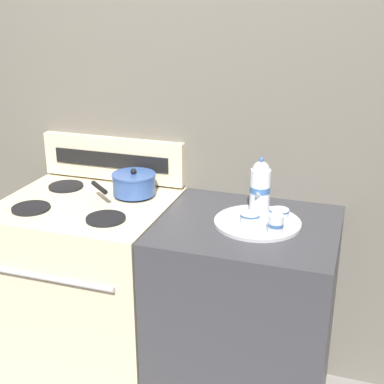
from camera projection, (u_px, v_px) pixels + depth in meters
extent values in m
plane|color=gray|center=(165.00, 384.00, 2.64)|extent=(6.00, 6.00, 0.00)
cube|color=#666056|center=(187.00, 151.00, 2.56)|extent=(6.00, 0.05, 2.20)
cube|color=beige|center=(91.00, 291.00, 2.59)|extent=(0.76, 0.65, 0.92)
cylinder|color=silver|center=(47.00, 278.00, 2.19)|extent=(0.61, 0.02, 0.02)
cylinder|color=black|center=(66.00, 186.00, 2.60)|extent=(0.17, 0.17, 0.01)
cylinder|color=black|center=(134.00, 195.00, 2.50)|extent=(0.17, 0.17, 0.01)
cylinder|color=black|center=(31.00, 208.00, 2.34)|extent=(0.17, 0.17, 0.01)
cylinder|color=black|center=(106.00, 218.00, 2.24)|extent=(0.17, 0.17, 0.01)
cube|color=beige|center=(113.00, 159.00, 2.65)|extent=(0.74, 0.05, 0.21)
cube|color=black|center=(111.00, 160.00, 2.63)|extent=(0.61, 0.01, 0.07)
cube|color=#38383D|center=(244.00, 319.00, 2.36)|extent=(0.74, 0.65, 0.92)
cylinder|color=#335193|center=(134.00, 185.00, 2.48)|extent=(0.20, 0.20, 0.09)
cylinder|color=#335193|center=(134.00, 175.00, 2.46)|extent=(0.20, 0.20, 0.01)
sphere|color=black|center=(133.00, 171.00, 2.46)|extent=(0.03, 0.03, 0.03)
cylinder|color=black|center=(99.00, 187.00, 2.39)|extent=(0.12, 0.11, 0.02)
cylinder|color=#B2B2B7|center=(257.00, 222.00, 2.20)|extent=(0.36, 0.36, 0.01)
cylinder|color=silver|center=(260.00, 191.00, 2.25)|extent=(0.08, 0.08, 0.19)
cylinder|color=#38609E|center=(260.00, 189.00, 2.24)|extent=(0.09, 0.09, 0.03)
sphere|color=silver|center=(261.00, 170.00, 2.21)|extent=(0.07, 0.07, 0.07)
sphere|color=#38609E|center=(261.00, 160.00, 2.20)|extent=(0.02, 0.02, 0.02)
cone|color=silver|center=(257.00, 194.00, 2.19)|extent=(0.03, 0.06, 0.05)
cylinder|color=silver|center=(250.00, 226.00, 2.14)|extent=(0.12, 0.12, 0.01)
cylinder|color=silver|center=(250.00, 219.00, 2.13)|extent=(0.08, 0.08, 0.05)
cylinder|color=#38609E|center=(250.00, 215.00, 2.12)|extent=(0.08, 0.08, 0.01)
cylinder|color=silver|center=(279.00, 221.00, 2.18)|extent=(0.12, 0.12, 0.01)
cylinder|color=silver|center=(279.00, 215.00, 2.17)|extent=(0.08, 0.08, 0.05)
cylinder|color=#38609E|center=(279.00, 210.00, 2.17)|extent=(0.08, 0.08, 0.01)
cylinder|color=silver|center=(276.00, 224.00, 2.06)|extent=(0.06, 0.06, 0.08)
cylinder|color=#38609E|center=(276.00, 224.00, 2.06)|extent=(0.06, 0.06, 0.01)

